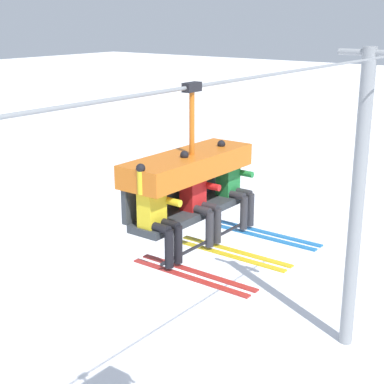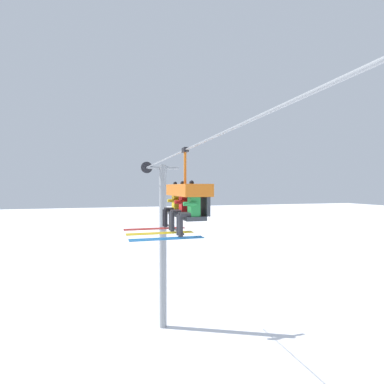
{
  "view_description": "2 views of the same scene",
  "coord_description": "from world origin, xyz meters",
  "px_view_note": "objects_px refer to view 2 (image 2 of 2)",
  "views": [
    {
      "loc": [
        -7.03,
        -5.37,
        8.84
      ],
      "look_at": [
        -1.06,
        -0.86,
        6.58
      ],
      "focal_mm": 55.0,
      "sensor_mm": 36.0,
      "label": 1
    },
    {
      "loc": [
        6.49,
        -2.83,
        6.99
      ],
      "look_at": [
        -0.95,
        -0.62,
        6.86
      ],
      "focal_mm": 28.0,
      "sensor_mm": 36.0,
      "label": 2
    }
  ],
  "objects_px": {
    "chairlift_chair": "(188,196)",
    "skier_red": "(180,206)",
    "skier_green": "(189,208)",
    "lift_tower_near": "(163,242)",
    "skier_yellow": "(173,204)"
  },
  "relations": [
    {
      "from": "skier_yellow",
      "to": "skier_red",
      "type": "bearing_deg",
      "value": 0.0
    },
    {
      "from": "lift_tower_near",
      "to": "skier_red",
      "type": "height_order",
      "value": "lift_tower_near"
    },
    {
      "from": "lift_tower_near",
      "to": "skier_yellow",
      "type": "xyz_separation_m",
      "value": [
        6.31,
        -0.92,
        2.22
      ]
    },
    {
      "from": "chairlift_chair",
      "to": "skier_red",
      "type": "relative_size",
      "value": 1.24
    },
    {
      "from": "skier_yellow",
      "to": "skier_red",
      "type": "distance_m",
      "value": 0.85
    },
    {
      "from": "skier_red",
      "to": "skier_green",
      "type": "xyz_separation_m",
      "value": [
        0.85,
        0.0,
        0.0
      ]
    },
    {
      "from": "lift_tower_near",
      "to": "skier_green",
      "type": "height_order",
      "value": "lift_tower_near"
    },
    {
      "from": "lift_tower_near",
      "to": "chairlift_chair",
      "type": "distance_m",
      "value": 7.61
    },
    {
      "from": "skier_red",
      "to": "skier_yellow",
      "type": "bearing_deg",
      "value": 180.0
    },
    {
      "from": "chairlift_chair",
      "to": "skier_red",
      "type": "distance_m",
      "value": 0.34
    },
    {
      "from": "chairlift_chair",
      "to": "skier_green",
      "type": "distance_m",
      "value": 0.91
    },
    {
      "from": "skier_green",
      "to": "lift_tower_near",
      "type": "bearing_deg",
      "value": 173.42
    },
    {
      "from": "lift_tower_near",
      "to": "skier_red",
      "type": "xyz_separation_m",
      "value": [
        7.16,
        -0.92,
        2.22
      ]
    },
    {
      "from": "chairlift_chair",
      "to": "skier_yellow",
      "type": "relative_size",
      "value": 1.24
    },
    {
      "from": "lift_tower_near",
      "to": "skier_red",
      "type": "relative_size",
      "value": 4.84
    }
  ]
}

